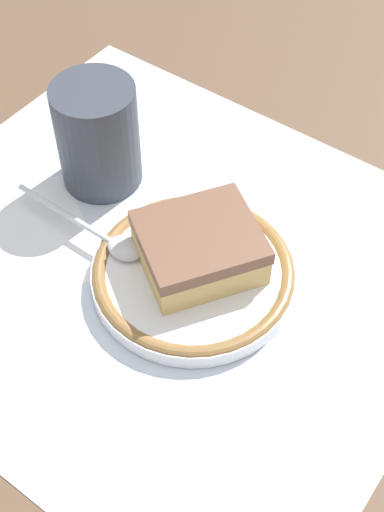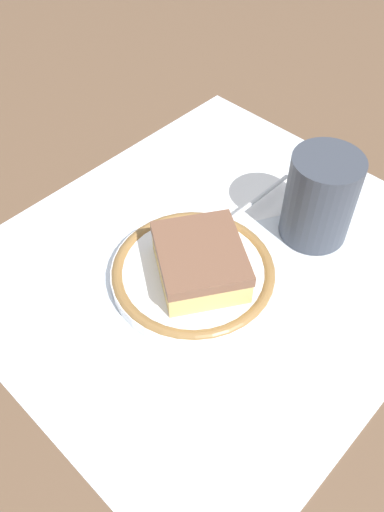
{
  "view_description": "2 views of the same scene",
  "coord_description": "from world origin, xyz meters",
  "px_view_note": "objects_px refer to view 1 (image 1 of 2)",
  "views": [
    {
      "loc": [
        0.25,
        -0.29,
        0.48
      ],
      "look_at": [
        0.04,
        -0.0,
        0.04
      ],
      "focal_mm": 49.44,
      "sensor_mm": 36.0,
      "label": 1
    },
    {
      "loc": [
        0.28,
        0.23,
        0.43
      ],
      "look_at": [
        0.04,
        -0.0,
        0.04
      ],
      "focal_mm": 36.1,
      "sensor_mm": 36.0,
      "label": 2
    }
  ],
  "objects_px": {
    "plate": "(192,275)",
    "napkin": "(19,242)",
    "cake_slice": "(199,247)",
    "cup": "(98,142)",
    "spoon": "(109,239)"
  },
  "relations": [
    {
      "from": "plate",
      "to": "napkin",
      "type": "xyz_separation_m",
      "value": [
        -0.15,
        -0.06,
        -0.01
      ]
    },
    {
      "from": "cake_slice",
      "to": "napkin",
      "type": "height_order",
      "value": "cake_slice"
    },
    {
      "from": "napkin",
      "to": "cake_slice",
      "type": "bearing_deg",
      "value": 24.17
    },
    {
      "from": "cake_slice",
      "to": "napkin",
      "type": "relative_size",
      "value": 0.94
    },
    {
      "from": "cake_slice",
      "to": "cup",
      "type": "distance_m",
      "value": 0.15
    },
    {
      "from": "cake_slice",
      "to": "cup",
      "type": "relative_size",
      "value": 1.22
    },
    {
      "from": "cake_slice",
      "to": "cup",
      "type": "height_order",
      "value": "cup"
    },
    {
      "from": "spoon",
      "to": "cup",
      "type": "bearing_deg",
      "value": 134.83
    },
    {
      "from": "plate",
      "to": "cup",
      "type": "height_order",
      "value": "cup"
    },
    {
      "from": "cake_slice",
      "to": "napkin",
      "type": "xyz_separation_m",
      "value": [
        -0.15,
        -0.07,
        -0.03
      ]
    },
    {
      "from": "spoon",
      "to": "cup",
      "type": "relative_size",
      "value": 1.38
    },
    {
      "from": "cake_slice",
      "to": "spoon",
      "type": "bearing_deg",
      "value": -159.59
    },
    {
      "from": "plate",
      "to": "cup",
      "type": "relative_size",
      "value": 1.68
    },
    {
      "from": "spoon",
      "to": "plate",
      "type": "bearing_deg",
      "value": 12.63
    },
    {
      "from": "spoon",
      "to": "napkin",
      "type": "relative_size",
      "value": 1.07
    }
  ]
}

